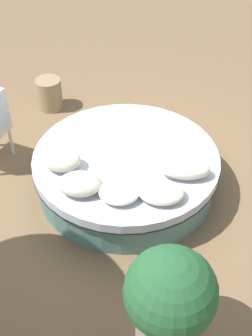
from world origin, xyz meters
name	(u,v)px	position (x,y,z in m)	size (l,w,h in m)	color
ground_plane	(126,186)	(0.00, 0.00, 0.00)	(16.00, 16.00, 0.00)	brown
round_bed	(126,171)	(0.00, 0.00, 0.25)	(2.13, 2.13, 0.48)	#4C726B
throw_pillow_0	(62,160)	(-0.68, -0.24, 0.59)	(0.41, 0.32, 0.22)	beige
throw_pillow_1	(80,184)	(-0.44, -0.59, 0.57)	(0.45, 0.35, 0.19)	beige
throw_pillow_2	(119,192)	(-0.04, -0.66, 0.55)	(0.42, 0.38, 0.15)	white
throw_pillow_3	(161,192)	(0.39, -0.66, 0.55)	(0.46, 0.35, 0.15)	beige
throw_pillow_4	(185,169)	(0.64, -0.31, 0.57)	(0.53, 0.28, 0.19)	silver
planter	(170,300)	(0.43, -1.90, 0.61)	(0.74, 0.74, 1.08)	gray
side_table	(49,94)	(-1.20, 1.66, 0.23)	(0.37, 0.37, 0.46)	#997A56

